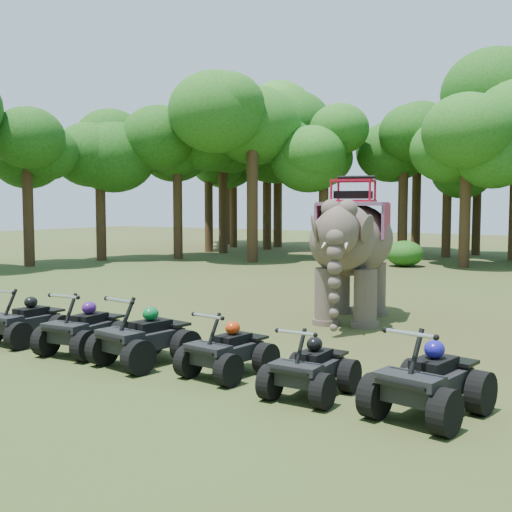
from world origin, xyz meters
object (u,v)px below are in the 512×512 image
object	(u,v)px
atv_3	(228,343)
atv_4	(311,360)
elephant	(352,248)
atv_0	(26,315)
atv_5	(429,370)
atv_1	(84,322)
atv_2	(144,329)

from	to	relation	value
atv_3	atv_4	distance (m)	1.86
elephant	atv_0	bearing A→B (deg)	-141.61
atv_3	atv_5	size ratio (longest dim) A/B	0.88
atv_3	atv_4	xyz separation A→B (m)	(1.84, -0.31, -0.02)
atv_0	atv_1	world-z (taller)	atv_1
atv_4	atv_5	bearing A→B (deg)	0.36
elephant	atv_4	bearing A→B (deg)	-85.79
atv_1	atv_2	world-z (taller)	atv_2
atv_1	atv_4	size ratio (longest dim) A/B	1.12
atv_1	atv_2	distance (m)	1.70
elephant	atv_5	distance (m)	8.00
elephant	atv_3	xyz separation A→B (m)	(0.37, -6.45, -1.32)
atv_5	atv_1	bearing A→B (deg)	-171.55
atv_2	atv_4	distance (m)	3.68
atv_3	atv_4	bearing A→B (deg)	-2.80
atv_2	atv_5	xyz separation A→B (m)	(5.60, -0.13, 0.00)
atv_3	atv_4	size ratio (longest dim) A/B	1.03
elephant	atv_5	world-z (taller)	elephant
atv_5	atv_3	bearing A→B (deg)	-174.52
elephant	atv_5	xyz separation A→B (m)	(4.13, -6.73, -1.24)
atv_1	atv_4	world-z (taller)	atv_1
atv_0	elephant	bearing A→B (deg)	54.41
atv_2	atv_5	size ratio (longest dim) A/B	1.00
atv_0	atv_1	size ratio (longest dim) A/B	0.96
atv_1	atv_5	size ratio (longest dim) A/B	0.96
atv_0	atv_5	world-z (taller)	atv_5
atv_0	atv_5	bearing A→B (deg)	0.91
atv_0	atv_2	bearing A→B (deg)	1.01
atv_1	atv_5	bearing A→B (deg)	-6.02
elephant	atv_1	size ratio (longest dim) A/B	2.60
elephant	atv_0	distance (m)	8.36
elephant	atv_3	distance (m)	6.59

